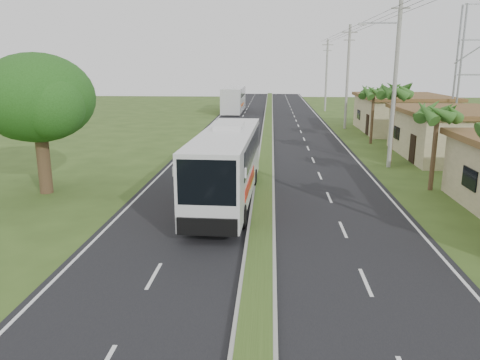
{
  "coord_description": "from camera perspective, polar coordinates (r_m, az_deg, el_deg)",
  "views": [
    {
      "loc": [
        0.34,
        -14.21,
        6.91
      ],
      "look_at": [
        -1.03,
        6.36,
        1.8
      ],
      "focal_mm": 35.0,
      "sensor_mm": 36.0,
      "label": 1
    }
  ],
  "objects": [
    {
      "name": "utility_pole_d",
      "position": [
        72.68,
        10.49,
        12.53
      ],
      "size": [
        1.6,
        0.28,
        10.5
      ],
      "color": "gray",
      "rests_on": "ground"
    },
    {
      "name": "shade_tree",
      "position": [
        27.3,
        -23.65,
        8.82
      ],
      "size": [
        6.3,
        6.0,
        7.54
      ],
      "color": "#473321",
      "rests_on": "ground"
    },
    {
      "name": "coach_bus_far",
      "position": [
        70.16,
        -0.76,
        9.96
      ],
      "size": [
        2.81,
        12.47,
        3.63
      ],
      "rotation": [
        0.0,
        0.0,
        -0.01
      ],
      "color": "silver",
      "rests_on": "ground"
    },
    {
      "name": "motorcyclist",
      "position": [
        27.69,
        -1.15,
        1.18
      ],
      "size": [
        1.75,
        0.52,
        2.24
      ],
      "rotation": [
        0.0,
        0.0,
        -0.01
      ],
      "color": "black",
      "rests_on": "ground"
    },
    {
      "name": "palm_verge_c",
      "position": [
        34.32,
        18.36,
        10.25
      ],
      "size": [
        2.4,
        2.4,
        5.85
      ],
      "color": "#473321",
      "rests_on": "ground"
    },
    {
      "name": "shop_far",
      "position": [
        52.27,
        19.1,
        7.7
      ],
      "size": [
        8.6,
        11.6,
        3.82
      ],
      "color": "tan",
      "rests_on": "ground"
    },
    {
      "name": "ground",
      "position": [
        15.8,
        2.23,
        -12.02
      ],
      "size": [
        180.0,
        180.0,
        0.0
      ],
      "primitive_type": "plane",
      "color": "#344A1B",
      "rests_on": "ground"
    },
    {
      "name": "median_strip",
      "position": [
        34.88,
        3.17,
        2.65
      ],
      "size": [
        1.2,
        160.0,
        0.18
      ],
      "color": "gray",
      "rests_on": "ground"
    },
    {
      "name": "utility_pole_b",
      "position": [
        33.23,
        18.38,
        12.11
      ],
      "size": [
        3.2,
        0.28,
        12.0
      ],
      "color": "gray",
      "rests_on": "ground"
    },
    {
      "name": "lane_edge_left",
      "position": [
        35.6,
        -7.69,
        2.61
      ],
      "size": [
        0.12,
        160.0,
        0.01
      ],
      "primitive_type": "cube",
      "color": "silver",
      "rests_on": "ground"
    },
    {
      "name": "road_asphalt",
      "position": [
        34.9,
        3.16,
        2.5
      ],
      "size": [
        14.0,
        160.0,
        0.02
      ],
      "primitive_type": "cube",
      "color": "black",
      "rests_on": "ground"
    },
    {
      "name": "palm_verge_b",
      "position": [
        27.85,
        22.97,
        7.57
      ],
      "size": [
        2.4,
        2.4,
        5.05
      ],
      "color": "#473321",
      "rests_on": "ground"
    },
    {
      "name": "coach_bus_main",
      "position": [
        23.7,
        -1.6,
        2.35
      ],
      "size": [
        2.93,
        12.21,
        3.92
      ],
      "rotation": [
        0.0,
        0.0,
        -0.03
      ],
      "color": "silver",
      "rests_on": "ground"
    },
    {
      "name": "utility_pole_c",
      "position": [
        52.86,
        12.97,
        12.24
      ],
      "size": [
        1.6,
        0.28,
        11.0
      ],
      "color": "gray",
      "rests_on": "ground"
    },
    {
      "name": "shop_mid",
      "position": [
        39.03,
        24.35,
        5.25
      ],
      "size": [
        7.6,
        10.6,
        3.67
      ],
      "color": "tan",
      "rests_on": "ground"
    },
    {
      "name": "lane_edge_right",
      "position": [
        35.47,
        14.06,
        2.27
      ],
      "size": [
        0.12,
        160.0,
        0.01
      ],
      "primitive_type": "cube",
      "color": "silver",
      "rests_on": "ground"
    },
    {
      "name": "palm_verge_d",
      "position": [
        43.21,
        16.02,
        10.27
      ],
      "size": [
        2.4,
        2.4,
        5.25
      ],
      "color": "#473321",
      "rests_on": "ground"
    }
  ]
}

